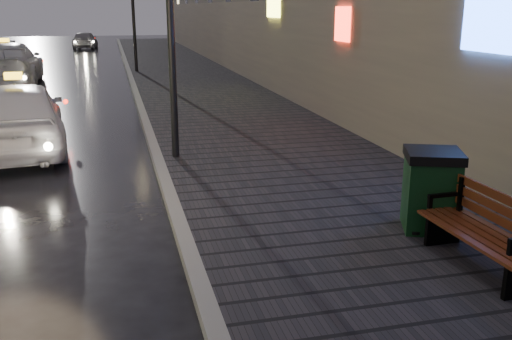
% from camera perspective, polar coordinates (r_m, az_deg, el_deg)
% --- Properties ---
extents(sidewalk, '(4.60, 58.00, 0.15)m').
position_cam_1_polar(sidewalk, '(26.30, -7.22, 9.52)').
color(sidewalk, black).
rests_on(sidewalk, ground).
extents(curb, '(0.20, 58.00, 0.15)m').
position_cam_1_polar(curb, '(26.12, -12.51, 9.23)').
color(curb, slate).
rests_on(curb, ground).
extents(bench, '(0.64, 1.72, 0.87)m').
position_cam_1_polar(bench, '(6.89, 22.08, -5.69)').
color(bench, black).
rests_on(bench, sidewalk).
extents(trash_bin, '(0.90, 0.90, 1.07)m').
position_cam_1_polar(trash_bin, '(7.80, 17.08, -1.89)').
color(trash_bin, black).
rests_on(trash_bin, sidewalk).
extents(taxi_near, '(2.31, 4.73, 1.55)m').
position_cam_1_polar(taxi_near, '(13.03, -22.71, 4.98)').
color(taxi_near, white).
rests_on(taxi_near, ground).
extents(taxi_mid, '(2.56, 5.89, 1.69)m').
position_cam_1_polar(taxi_mid, '(24.57, -23.63, 9.68)').
color(taxi_mid, silver).
rests_on(taxi_mid, ground).
extents(car_far, '(1.86, 3.88, 1.28)m').
position_cam_1_polar(car_far, '(44.61, -16.73, 12.34)').
color(car_far, gray).
rests_on(car_far, ground).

